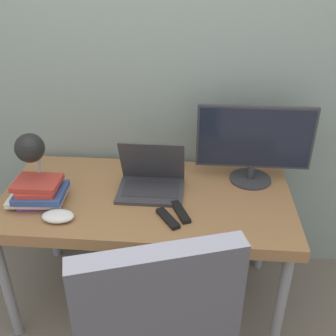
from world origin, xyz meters
name	(u,v)px	position (x,y,z in m)	size (l,w,h in m)	color
wall_back	(154,56)	(0.00, 0.80, 1.30)	(8.00, 0.05, 2.60)	gray
desk	(147,205)	(0.00, 0.37, 0.65)	(1.45, 0.74, 0.71)	#996B42
laptop	(151,181)	(0.02, 0.42, 0.76)	(0.33, 0.26, 0.26)	#38383D
monitor	(254,142)	(0.53, 0.56, 0.93)	(0.59, 0.22, 0.41)	#333338
desk_lamp	(32,153)	(-0.52, 0.31, 0.95)	(0.15, 0.27, 0.35)	#4C4C51
book_stack	(39,192)	(-0.50, 0.26, 0.77)	(0.28, 0.21, 0.12)	#753384
tv_remote	(181,212)	(0.18, 0.22, 0.72)	(0.11, 0.17, 0.02)	black
media_remote	(168,218)	(0.13, 0.17, 0.72)	(0.12, 0.15, 0.02)	black
game_controller	(58,216)	(-0.37, 0.13, 0.73)	(0.15, 0.10, 0.04)	white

